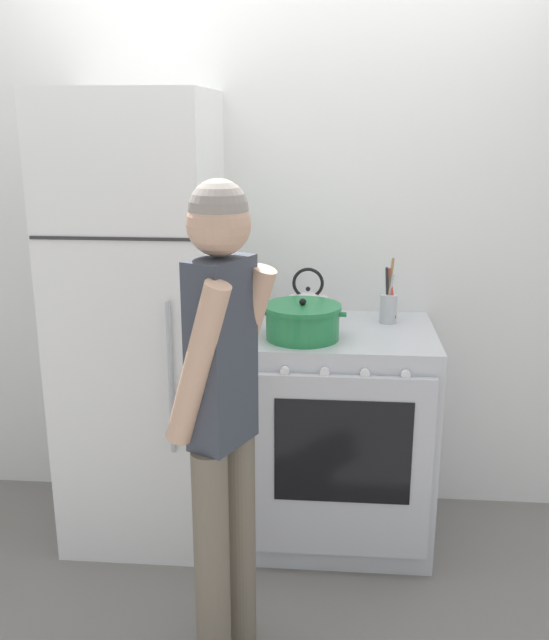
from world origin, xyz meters
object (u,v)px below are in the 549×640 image
Objects in this scene: stove_range at (342,435)px; dutch_oven_pot at (303,321)px; utensil_jar at (389,306)px; person at (223,404)px; tea_kettle at (308,305)px; refrigerator at (142,324)px.

dutch_oven_pot is (-0.17, -0.10, 0.53)m from stove_range.
utensil_jar is 1.09m from person.
person reaches higher than tea_kettle.
dutch_oven_pot is at bearing -144.38° from utensil_jar.
tea_kettle is (-0.16, 0.15, 0.53)m from stove_range.
tea_kettle is at bearing 86.98° from dutch_oven_pot.
stove_range is at bearing 30.07° from dutch_oven_pot.
dutch_oven_pot is at bearing -149.93° from stove_range.
refrigerator reaches higher than person.
refrigerator is 0.71m from tea_kettle.
refrigerator is at bearing -169.15° from tea_kettle.
refrigerator reaches higher than dutch_oven_pot.
dutch_oven_pot is 1.47× the size of tea_kettle.
refrigerator reaches higher than tea_kettle.
dutch_oven_pot is 0.44m from utensil_jar.
refrigerator is 1.17× the size of person.
utensil_jar is (0.34, 0.01, 0.00)m from tea_kettle.
tea_kettle is 0.95m from person.
stove_range is 3.98× the size of tea_kettle.
utensil_jar is at bearing 7.66° from refrigerator.
stove_range is (0.85, -0.02, -0.47)m from refrigerator.
stove_range is 0.58× the size of person.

